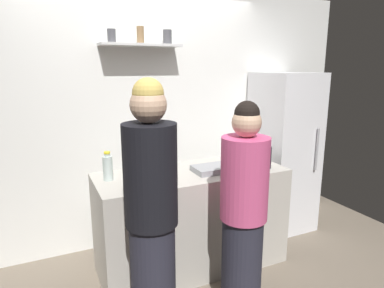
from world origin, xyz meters
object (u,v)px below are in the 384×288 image
Objects in this scene: person_pink_top at (243,214)px; wine_bottle_dark_glass at (267,156)px; utensil_holder at (249,152)px; wine_bottle_amber_glass at (137,171)px; wine_bottle_green_glass at (137,164)px; refrigerator at (283,152)px; person_blonde at (152,216)px; baking_pan at (213,169)px; water_bottle_plastic at (108,167)px.

wine_bottle_dark_glass is at bearing -158.98° from person_pink_top.
utensil_holder is 0.75× the size of wine_bottle_dark_glass.
utensil_holder is at bearing 14.64° from wine_bottle_amber_glass.
wine_bottle_green_glass is 0.99m from person_pink_top.
refrigerator is at bearing 14.16° from utensil_holder.
refrigerator is 1.79m from wine_bottle_green_glass.
person_blonde is at bearing -95.96° from wine_bottle_amber_glass.
person_blonde is at bearing -159.90° from wine_bottle_dark_glass.
wine_bottle_green_glass is 1.18m from wine_bottle_dark_glass.
wine_bottle_green_glass is 0.17× the size of person_blonde.
refrigerator is 1.20m from baking_pan.
refrigerator is 2.03m from water_bottle_plastic.
baking_pan is at bearing -10.11° from water_bottle_plastic.
person_pink_top is (0.56, -0.79, -0.23)m from wine_bottle_green_glass.
wine_bottle_dark_glass is 0.19× the size of person_pink_top.
baking_pan is 0.64m from person_pink_top.
wine_bottle_green_glass reaches higher than wine_bottle_dark_glass.
refrigerator reaches higher than baking_pan.
wine_bottle_green_glass is at bearing -74.59° from person_pink_top.
baking_pan is 0.52m from wine_bottle_dark_glass.
person_blonde is (-1.88, -0.98, -0.00)m from refrigerator.
water_bottle_plastic is 0.76m from person_blonde.
baking_pan is 0.62m from utensil_holder.
refrigerator is 5.96× the size of wine_bottle_dark_glass.
wine_bottle_dark_glass is (1.14, -0.28, 0.00)m from wine_bottle_green_glass.
refrigerator reaches higher than wine_bottle_dark_glass.
refrigerator reaches higher than utensil_holder.
water_bottle_plastic is 1.14m from person_pink_top.
refrigerator is at bearing -71.71° from person_blonde.
refrigerator reaches higher than person_pink_top.
person_pink_top is at bearing -139.56° from refrigerator.
utensil_holder is 1.11m from person_pink_top.
wine_bottle_amber_glass is at bearing -50.80° from water_bottle_plastic.
refrigerator is 5.94× the size of wine_bottle_amber_glass.
water_bottle_plastic is at bearing -177.46° from wine_bottle_green_glass.
wine_bottle_green_glass and wine_bottle_amber_glass have the same top height.
utensil_holder is (0.56, 0.27, 0.03)m from baking_pan.
refrigerator reaches higher than water_bottle_plastic.
person_blonde is at bearing -80.21° from water_bottle_plastic.
wine_bottle_dark_glass is (-0.06, -0.38, 0.06)m from utensil_holder.
wine_bottle_dark_glass is 0.81m from person_pink_top.
person_blonde is (-1.32, -0.84, -0.09)m from utensil_holder.
refrigerator is at bearing 20.01° from baking_pan.
wine_bottle_dark_glass is at bearing -79.21° from person_blonde.
utensil_holder is 1.57m from person_blonde.
wine_bottle_dark_glass is at bearing -13.83° from wine_bottle_green_glass.
wine_bottle_green_glass is 0.24m from water_bottle_plastic.
refrigerator is 5.93× the size of wine_bottle_green_glass.
refrigerator is 1.59m from person_pink_top.
water_bottle_plastic is at bearing 169.89° from baking_pan.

